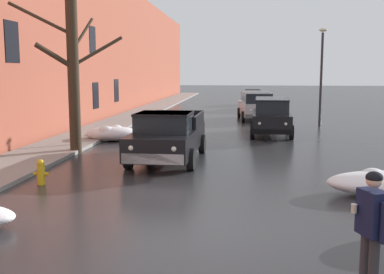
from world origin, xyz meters
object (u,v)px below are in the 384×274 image
object	(u,v)px
bare_tree_second_along_sidewalk	(73,71)
suv_silver_parked_kerbside_mid	(256,105)
sedan_green_parked_far_down_block	(255,101)
street_lamp_post	(321,72)
pickup_truck_black_approaching_near_lane	(168,136)
pedestrian_with_coffee	(372,223)
suv_black_parked_kerbside_close	(271,115)
sedan_white_queued_behind_truck	(253,97)
fire_hydrant	(41,172)

from	to	relation	value
bare_tree_second_along_sidewalk	suv_silver_parked_kerbside_mid	size ratio (longest dim) A/B	1.23
sedan_green_parked_far_down_block	street_lamp_post	size ratio (longest dim) A/B	0.82
pickup_truck_black_approaching_near_lane	pedestrian_with_coffee	distance (m)	10.35
suv_black_parked_kerbside_close	sedan_white_queued_behind_truck	world-z (taller)	suv_black_parked_kerbside_close
sedan_white_queued_behind_truck	street_lamp_post	distance (m)	17.51
sedan_green_parked_far_down_block	fire_hydrant	bearing A→B (deg)	-104.28
bare_tree_second_along_sidewalk	pickup_truck_black_approaching_near_lane	bearing A→B (deg)	-17.94
suv_silver_parked_kerbside_mid	pedestrian_with_coffee	size ratio (longest dim) A/B	2.75
bare_tree_second_along_sidewalk	street_lamp_post	world-z (taller)	bare_tree_second_along_sidewalk
pickup_truck_black_approaching_near_lane	sedan_white_queued_behind_truck	xyz separation A→B (m)	(3.56, 28.16, -0.13)
pickup_truck_black_approaching_near_lane	street_lamp_post	world-z (taller)	street_lamp_post
sedan_green_parked_far_down_block	pickup_truck_black_approaching_near_lane	bearing A→B (deg)	-99.34
suv_silver_parked_kerbside_mid	fire_hydrant	size ratio (longest dim) A/B	6.82
sedan_white_queued_behind_truck	pickup_truck_black_approaching_near_lane	bearing A→B (deg)	-97.20
sedan_white_queued_behind_truck	pedestrian_with_coffee	distance (m)	37.56
street_lamp_post	fire_hydrant	bearing A→B (deg)	-123.68
suv_silver_parked_kerbside_mid	sedan_green_parked_far_down_block	xyz separation A→B (m)	(0.16, 7.64, -0.24)
pickup_truck_black_approaching_near_lane	fire_hydrant	size ratio (longest dim) A/B	7.68
suv_silver_parked_kerbside_mid	sedan_white_queued_behind_truck	bearing A→B (deg)	89.67
suv_silver_parked_kerbside_mid	sedan_white_queued_behind_truck	xyz separation A→B (m)	(0.08, 13.68, -0.24)
fire_hydrant	suv_silver_parked_kerbside_mid	bearing A→B (deg)	70.60
sedan_green_parked_far_down_block	suv_black_parked_kerbside_close	bearing A→B (deg)	-88.58
pickup_truck_black_approaching_near_lane	fire_hydrant	distance (m)	4.82
pedestrian_with_coffee	street_lamp_post	distance (m)	20.82
pickup_truck_black_approaching_near_lane	pedestrian_with_coffee	xyz separation A→B (m)	(4.35, -9.39, 0.15)
pickup_truck_black_approaching_near_lane	pedestrian_with_coffee	world-z (taller)	same
pickup_truck_black_approaching_near_lane	suv_black_parked_kerbside_close	distance (m)	8.21
suv_black_parked_kerbside_close	fire_hydrant	xyz separation A→B (m)	(-6.97, -10.94, -0.63)
sedan_green_parked_far_down_block	street_lamp_post	xyz separation A→B (m)	(3.36, -10.98, 2.36)
pickup_truck_black_approaching_near_lane	sedan_white_queued_behind_truck	bearing A→B (deg)	82.80
fire_hydrant	suv_black_parked_kerbside_close	bearing A→B (deg)	57.52
suv_silver_parked_kerbside_mid	pedestrian_with_coffee	xyz separation A→B (m)	(0.87, -23.88, 0.05)
sedan_green_parked_far_down_block	sedan_white_queued_behind_truck	size ratio (longest dim) A/B	1.15
pedestrian_with_coffee	fire_hydrant	distance (m)	9.24
bare_tree_second_along_sidewalk	suv_black_parked_kerbside_close	xyz separation A→B (m)	(7.84, 5.93, -2.15)
sedan_white_queued_behind_truck	fire_hydrant	xyz separation A→B (m)	(-6.51, -31.94, -0.39)
sedan_green_parked_far_down_block	sedan_white_queued_behind_truck	world-z (taller)	same
bare_tree_second_along_sidewalk	sedan_green_parked_far_down_block	size ratio (longest dim) A/B	1.32
pickup_truck_black_approaching_near_lane	suv_silver_parked_kerbside_mid	bearing A→B (deg)	76.49
suv_black_parked_kerbside_close	street_lamp_post	size ratio (longest dim) A/B	0.87
suv_black_parked_kerbside_close	suv_silver_parked_kerbside_mid	xyz separation A→B (m)	(-0.53, 7.32, 0.00)
suv_silver_parked_kerbside_mid	sedan_white_queued_behind_truck	distance (m)	13.68
sedan_green_parked_far_down_block	pedestrian_with_coffee	world-z (taller)	pedestrian_with_coffee
sedan_white_queued_behind_truck	fire_hydrant	distance (m)	32.60
pickup_truck_black_approaching_near_lane	pedestrian_with_coffee	bearing A→B (deg)	-65.12
suv_black_parked_kerbside_close	bare_tree_second_along_sidewalk	bearing A→B (deg)	-142.92
suv_silver_parked_kerbside_mid	pickup_truck_black_approaching_near_lane	bearing A→B (deg)	-103.51
bare_tree_second_along_sidewalk	sedan_green_parked_far_down_block	xyz separation A→B (m)	(7.47, 20.89, -2.38)
fire_hydrant	street_lamp_post	xyz separation A→B (m)	(9.95, 14.93, 2.76)
sedan_green_parked_far_down_block	bare_tree_second_along_sidewalk	bearing A→B (deg)	-109.67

